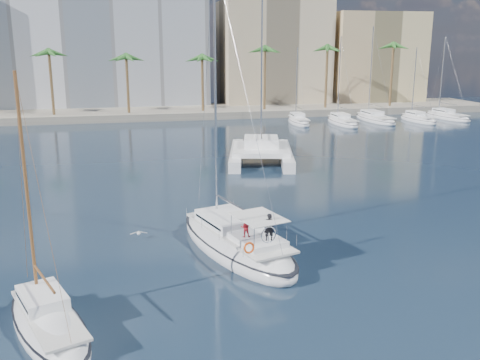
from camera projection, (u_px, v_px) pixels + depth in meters
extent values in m
plane|color=black|center=(235.00, 235.00, 35.16)|extent=(160.00, 160.00, 0.00)
cube|color=gray|center=(163.00, 112.00, 92.75)|extent=(120.00, 14.00, 1.20)
cube|color=silver|center=(90.00, 33.00, 98.30)|extent=(42.00, 16.00, 28.00)
cube|color=tan|center=(272.00, 55.00, 103.48)|extent=(20.00, 14.00, 20.00)
cube|color=tan|center=(372.00, 60.00, 105.96)|extent=(18.00, 12.00, 18.00)
cylinder|color=brown|center=(164.00, 87.00, 87.81)|extent=(0.44, 0.44, 10.50)
sphere|color=#2A6224|center=(163.00, 54.00, 86.51)|extent=(3.60, 3.60, 3.60)
cylinder|color=brown|center=(357.00, 84.00, 94.83)|extent=(0.44, 0.44, 10.50)
sphere|color=#2A6224|center=(358.00, 53.00, 93.53)|extent=(3.60, 3.60, 3.60)
ellipsoid|color=white|center=(236.00, 245.00, 32.33)|extent=(7.13, 12.66, 2.51)
ellipsoid|color=black|center=(236.00, 240.00, 32.24)|extent=(7.20, 12.78, 0.18)
cube|color=silver|center=(238.00, 231.00, 31.90)|extent=(5.21, 9.45, 0.12)
cube|color=white|center=(227.00, 219.00, 32.99)|extent=(3.61, 4.52, 0.60)
cube|color=black|center=(227.00, 219.00, 32.98)|extent=(3.49, 4.08, 0.14)
cylinder|color=#B7BABF|center=(215.00, 93.00, 32.28)|extent=(0.15, 0.15, 15.82)
cylinder|color=#B7BABF|center=(235.00, 205.00, 31.81)|extent=(1.50, 4.70, 0.11)
cube|color=white|center=(257.00, 240.00, 29.87)|extent=(3.06, 3.55, 0.36)
cube|color=silver|center=(259.00, 217.00, 29.43)|extent=(3.06, 3.55, 0.04)
torus|color=silver|center=(269.00, 235.00, 28.72)|extent=(0.93, 0.33, 0.96)
torus|color=#E1450B|center=(249.00, 248.00, 27.71)|extent=(0.66, 0.37, 0.64)
imported|color=black|center=(269.00, 227.00, 29.09)|extent=(0.57, 0.38, 1.54)
imported|color=maroon|center=(245.00, 227.00, 29.70)|extent=(0.61, 0.52, 1.10)
ellipsoid|color=white|center=(49.00, 328.00, 23.11)|extent=(5.36, 8.52, 1.91)
ellipsoid|color=black|center=(49.00, 322.00, 23.04)|extent=(5.41, 8.61, 0.18)
cube|color=silver|center=(49.00, 314.00, 22.80)|extent=(3.93, 6.36, 0.12)
cube|color=white|center=(42.00, 298.00, 23.47)|extent=(2.58, 3.11, 0.60)
cube|color=black|center=(42.00, 297.00, 23.47)|extent=(2.48, 2.83, 0.14)
cylinder|color=brown|center=(27.00, 189.00, 23.05)|extent=(0.15, 0.15, 10.08)
cylinder|color=brown|center=(44.00, 278.00, 22.61)|extent=(1.30, 3.11, 0.11)
cube|color=white|center=(236.00, 155.00, 57.61)|extent=(4.24, 12.91, 1.10)
cube|color=white|center=(286.00, 155.00, 57.49)|extent=(4.24, 12.91, 1.10)
cube|color=white|center=(261.00, 149.00, 56.73)|extent=(7.42, 8.34, 0.50)
cube|color=white|center=(261.00, 142.00, 57.19)|extent=(4.39, 4.63, 1.00)
cube|color=black|center=(261.00, 141.00, 57.18)|extent=(4.29, 4.13, 0.18)
cylinder|color=#B7BABF|center=(262.00, 63.00, 57.05)|extent=(0.18, 0.18, 17.32)
ellipsoid|color=silver|center=(139.00, 233.00, 34.20)|extent=(0.23, 0.43, 0.21)
sphere|color=silver|center=(139.00, 232.00, 34.39)|extent=(0.11, 0.11, 0.11)
cube|color=gray|center=(134.00, 233.00, 34.13)|extent=(0.50, 0.18, 0.12)
cube|color=gray|center=(143.00, 232.00, 34.26)|extent=(0.50, 0.18, 0.12)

